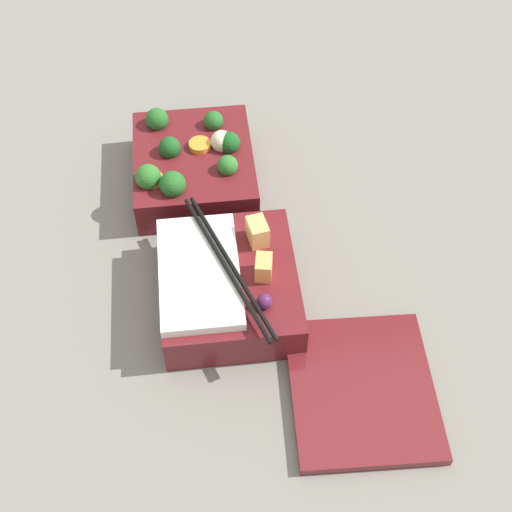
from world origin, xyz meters
TOP-DOWN VIEW (x-y plane):
  - ground_plane at (0.00, 0.00)m, footprint 3.00×3.00m
  - bento_tray_vegetable at (-0.10, -0.02)m, footprint 0.18×0.16m
  - bento_tray_rice at (0.10, 0.01)m, footprint 0.21×0.16m
  - bento_lid at (0.24, 0.14)m, footprint 0.18×0.16m

SIDE VIEW (x-z plane):
  - ground_plane at x=0.00m, z-range 0.00..0.00m
  - bento_lid at x=0.24m, z-range 0.00..0.01m
  - bento_tray_rice at x=0.10m, z-range -0.01..0.07m
  - bento_tray_vegetable at x=-0.10m, z-range -0.01..0.07m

